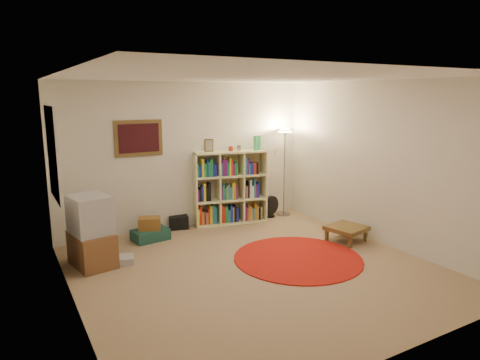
% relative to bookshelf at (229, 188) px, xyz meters
% --- Properties ---
extents(room, '(4.54, 4.54, 2.54)m').
position_rel_bookshelf_xyz_m(room, '(-0.75, -2.01, 0.63)').
color(room, '#937556').
rests_on(room, ground).
extents(bookshelf, '(1.36, 0.64, 1.57)m').
position_rel_bookshelf_xyz_m(bookshelf, '(0.00, 0.00, 0.00)').
color(bookshelf, '#FFF8AA').
rests_on(bookshelf, ground).
extents(floor_lamp, '(0.42, 0.42, 1.66)m').
position_rel_bookshelf_xyz_m(floor_lamp, '(1.16, -0.06, 0.75)').
color(floor_lamp, '#959497').
rests_on(floor_lamp, ground).
extents(floor_fan, '(0.37, 0.23, 0.41)m').
position_rel_bookshelf_xyz_m(floor_fan, '(0.86, -0.07, -0.43)').
color(floor_fan, black).
rests_on(floor_fan, ground).
extents(tv_stand, '(0.58, 0.74, 0.98)m').
position_rel_bookshelf_xyz_m(tv_stand, '(-2.55, -0.85, -0.16)').
color(tv_stand, brown).
rests_on(tv_stand, ground).
extents(dvd_box, '(0.36, 0.32, 0.10)m').
position_rel_bookshelf_xyz_m(dvd_box, '(-2.19, -0.99, -0.58)').
color(dvd_box, '#ABABB0').
rests_on(dvd_box, ground).
extents(suitcase, '(0.59, 0.43, 0.18)m').
position_rel_bookshelf_xyz_m(suitcase, '(-1.55, -0.23, -0.54)').
color(suitcase, '#163D36').
rests_on(suitcase, ground).
extents(wicker_basket, '(0.40, 0.35, 0.19)m').
position_rel_bookshelf_xyz_m(wicker_basket, '(-1.55, -0.22, -0.36)').
color(wicker_basket, brown).
rests_on(wicker_basket, suitcase).
extents(duffel_bag, '(0.38, 0.34, 0.22)m').
position_rel_bookshelf_xyz_m(duffel_bag, '(-0.93, 0.14, -0.52)').
color(duffel_bag, black).
rests_on(duffel_bag, ground).
extents(red_rug, '(1.82, 1.82, 0.02)m').
position_rel_bookshelf_xyz_m(red_rug, '(0.02, -2.04, -0.63)').
color(red_rug, '#98110B').
rests_on(red_rug, ground).
extents(side_table, '(0.64, 0.64, 0.25)m').
position_rel_bookshelf_xyz_m(side_table, '(1.14, -1.82, -0.43)').
color(side_table, brown).
rests_on(side_table, ground).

